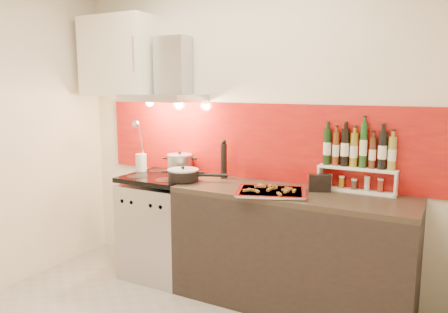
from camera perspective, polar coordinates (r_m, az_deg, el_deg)
The scene contains 13 objects.
back_wall at distance 3.70m, azimuth 3.32°, elevation 3.27°, with size 3.40×0.02×2.60m, color silver.
backsplash at distance 3.68m, azimuth 3.93°, elevation 1.98°, with size 3.00×0.02×0.64m, color maroon.
range_stove at distance 3.98m, azimuth -7.99°, elevation -9.05°, with size 0.60×0.60×0.91m.
counter at distance 3.45m, azimuth 8.72°, elevation -11.86°, with size 1.80×0.60×0.90m.
range_hood at distance 3.90m, azimuth -7.17°, elevation 10.03°, with size 0.62×0.50×0.61m.
upper_cabinet at distance 4.24m, azimuth -13.54°, elevation 12.58°, with size 0.70×0.35×0.72m, color white.
stock_pot at distance 3.93m, azimuth -5.80°, elevation -0.91°, with size 0.23×0.23×0.20m.
saute_pan at distance 3.63m, azimuth -5.25°, elevation -2.37°, with size 0.48×0.28×0.12m.
utensil_jar at distance 4.05m, azimuth -10.86°, elevation -0.04°, with size 0.10×0.15×0.48m.
pepper_mill at distance 3.71m, azimuth -0.03°, elevation -0.42°, with size 0.05×0.05×0.34m.
step_shelf at distance 3.38m, azimuth 17.07°, elevation -0.56°, with size 0.57×0.16×0.52m.
caddy_box at distance 3.35m, azimuth 12.38°, elevation -3.47°, with size 0.16×0.07×0.14m, color black.
baking_tray at distance 3.23m, azimuth 6.18°, elevation -4.57°, with size 0.60×0.53×0.03m.
Camera 1 is at (1.56, -1.94, 1.68)m, focal length 35.00 mm.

